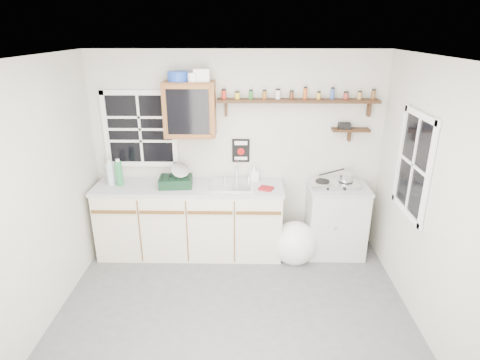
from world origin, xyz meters
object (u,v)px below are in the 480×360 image
Objects in this scene: upper_cabinet at (190,109)px; spice_shelf at (297,100)px; main_cabinet at (190,219)px; hotplate at (334,184)px; right_cabinet at (335,220)px; dish_rack at (177,179)px.

spice_shelf is at bearing 3.13° from upper_cabinet.
spice_shelf is (1.27, 0.07, 0.10)m from upper_cabinet.
main_cabinet is 3.97× the size of hotplate.
dish_rack is at bearing -178.49° from right_cabinet.
dish_rack is 1.91m from hotplate.
right_cabinet is 2.21× the size of dish_rack.
main_cabinet is at bearing -179.21° from right_cabinet.
right_cabinet is at bearing -3.76° from upper_cabinet.
spice_shelf is 1.11m from hotplate.
dish_rack is at bearing 176.61° from hotplate.
hotplate is (0.47, -0.21, -0.98)m from spice_shelf.
right_cabinet is (1.83, 0.03, -0.01)m from main_cabinet.
spice_shelf reaches higher than right_cabinet.
hotplate is at bearing -4.56° from upper_cabinet.
upper_cabinet reaches higher than right_cabinet.
hotplate is (-0.06, -0.02, 0.49)m from right_cabinet.
main_cabinet is 0.57m from dish_rack.
spice_shelf is at bearing 151.76° from hotplate.
upper_cabinet is (0.03, 0.14, 1.36)m from main_cabinet.
hotplate reaches higher than main_cabinet.
upper_cabinet reaches higher than hotplate.
main_cabinet is 1.21× the size of spice_shelf.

